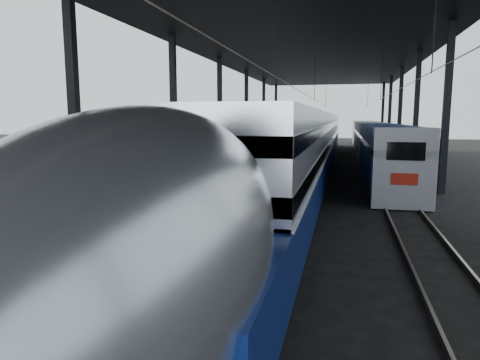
% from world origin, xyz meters
% --- Properties ---
extents(ground, '(160.00, 160.00, 0.00)m').
position_xyz_m(ground, '(0.00, 0.00, 0.00)').
color(ground, black).
rests_on(ground, ground).
extents(platform, '(6.00, 80.00, 1.00)m').
position_xyz_m(platform, '(-3.50, 20.00, 0.50)').
color(platform, '#4C4C4F').
rests_on(platform, ground).
extents(yellow_strip, '(0.30, 80.00, 0.01)m').
position_xyz_m(yellow_strip, '(-0.70, 20.00, 1.00)').
color(yellow_strip, '#C98B12').
rests_on(yellow_strip, platform).
extents(rails, '(6.52, 80.00, 0.16)m').
position_xyz_m(rails, '(4.50, 20.00, 0.08)').
color(rails, slate).
rests_on(rails, ground).
extents(canopy, '(18.00, 75.00, 9.47)m').
position_xyz_m(canopy, '(1.90, 20.00, 9.12)').
color(canopy, black).
rests_on(canopy, ground).
extents(tgv_train, '(3.06, 65.20, 4.39)m').
position_xyz_m(tgv_train, '(2.00, 22.74, 2.05)').
color(tgv_train, silver).
rests_on(tgv_train, ground).
extents(second_train, '(2.65, 56.05, 3.65)m').
position_xyz_m(second_train, '(7.00, 37.03, 1.85)').
color(second_train, navy).
rests_on(second_train, ground).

